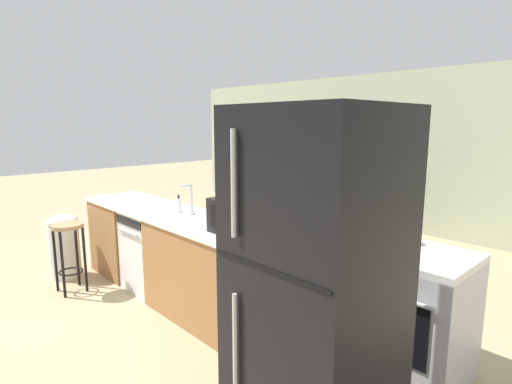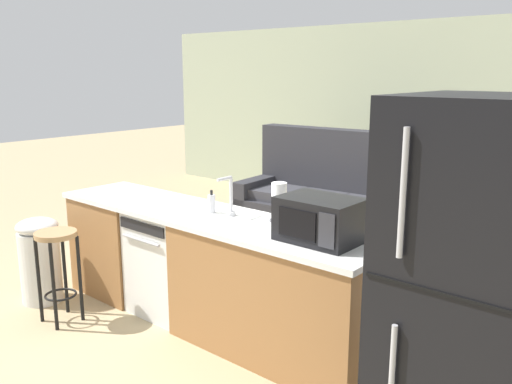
% 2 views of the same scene
% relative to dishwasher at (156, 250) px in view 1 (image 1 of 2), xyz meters
% --- Properties ---
extents(ground_plane, '(24.00, 24.00, 0.00)m').
position_rel_dishwasher_xyz_m(ground_plane, '(0.25, 0.00, -0.42)').
color(ground_plane, tan).
extents(wall_back, '(10.00, 0.06, 2.60)m').
position_rel_dishwasher_xyz_m(wall_back, '(0.55, 4.20, 0.88)').
color(wall_back, '#A8B293').
rests_on(wall_back, ground_plane).
extents(kitchen_counter, '(2.94, 0.66, 0.90)m').
position_rel_dishwasher_xyz_m(kitchen_counter, '(0.49, 0.00, -0.00)').
color(kitchen_counter, '#9E6B3D').
rests_on(kitchen_counter, ground_plane).
extents(dishwasher, '(0.58, 0.61, 0.84)m').
position_rel_dishwasher_xyz_m(dishwasher, '(0.00, 0.00, 0.00)').
color(dishwasher, white).
rests_on(dishwasher, ground_plane).
extents(stove_range, '(0.76, 0.68, 0.90)m').
position_rel_dishwasher_xyz_m(stove_range, '(2.60, 0.55, 0.03)').
color(stove_range, '#B7B7BC').
rests_on(stove_range, ground_plane).
extents(refrigerator, '(0.72, 0.73, 1.86)m').
position_rel_dishwasher_xyz_m(refrigerator, '(2.60, -0.55, 0.51)').
color(refrigerator, black).
rests_on(refrigerator, ground_plane).
extents(microwave, '(0.50, 0.37, 0.28)m').
position_rel_dishwasher_xyz_m(microwave, '(1.43, -0.00, 0.62)').
color(microwave, black).
rests_on(microwave, kitchen_counter).
extents(sink_faucet, '(0.07, 0.18, 0.30)m').
position_rel_dishwasher_xyz_m(sink_faucet, '(0.59, 0.07, 0.61)').
color(sink_faucet, silver).
rests_on(sink_faucet, kitchen_counter).
extents(paper_towel_roll, '(0.14, 0.14, 0.28)m').
position_rel_dishwasher_xyz_m(paper_towel_roll, '(0.96, 0.19, 0.62)').
color(paper_towel_roll, '#4C4C51').
rests_on(paper_towel_roll, kitchen_counter).
extents(soap_bottle, '(0.06, 0.06, 0.18)m').
position_rel_dishwasher_xyz_m(soap_bottle, '(0.42, 0.04, 0.55)').
color(soap_bottle, silver).
rests_on(soap_bottle, kitchen_counter).
extents(kettle, '(0.21, 0.17, 0.19)m').
position_rel_dishwasher_xyz_m(kettle, '(2.43, 0.68, 0.56)').
color(kettle, red).
rests_on(kettle, stove_range).
extents(bar_stool, '(0.32, 0.32, 0.74)m').
position_rel_dishwasher_xyz_m(bar_stool, '(-0.52, -0.72, 0.11)').
color(bar_stool, tan).
rests_on(bar_stool, ground_plane).
extents(trash_bin, '(0.35, 0.35, 0.74)m').
position_rel_dishwasher_xyz_m(trash_bin, '(-1.00, -0.62, -0.04)').
color(trash_bin, white).
rests_on(trash_bin, ground_plane).
extents(couch, '(2.06, 1.05, 1.27)m').
position_rel_dishwasher_xyz_m(couch, '(-0.22, 2.59, -0.03)').
color(couch, '#2D2D33').
rests_on(couch, ground_plane).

